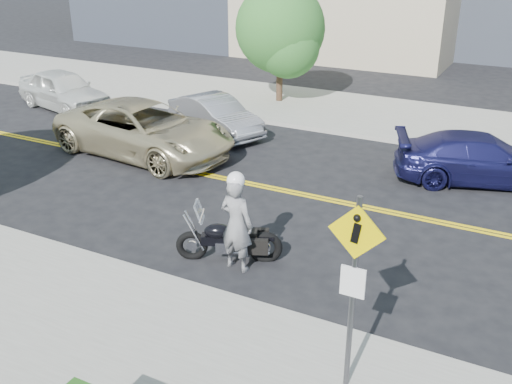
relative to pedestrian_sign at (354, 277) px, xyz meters
The scene contains 11 objects.
ground_plane 7.83m from the pedestrian_sign, 123.64° to the left, with size 120.00×120.00×0.00m, color black.
sidewalk_near 4.75m from the pedestrian_sign, 164.21° to the right, with size 60.00×5.00×0.15m, color #9E9B91.
sidewalk_far 14.56m from the pedestrian_sign, 106.91° to the left, with size 60.00×5.00×0.15m, color #9E9B91.
pedestrian_sign is the anchor object (origin of this frame).
motorcyclist 4.03m from the pedestrian_sign, 143.00° to the left, with size 0.75×0.52×2.07m.
motorcycle 4.49m from the pedestrian_sign, 143.01° to the left, with size 2.10×0.64×1.28m, color black, non-canonical shape.
suv 11.24m from the pedestrian_sign, 141.95° to the left, with size 2.62×5.68×1.58m, color #BEB28B.
parked_car_white 17.50m from the pedestrian_sign, 146.78° to the left, with size 1.72×4.27×1.45m, color white.
parked_car_silver 12.54m from the pedestrian_sign, 129.78° to the left, with size 1.33×3.80×1.25m, color #94959A.
parked_car_blue 9.41m from the pedestrian_sign, 87.31° to the left, with size 1.83×4.50×1.31m, color #1B1B52.
tree_far_a 15.94m from the pedestrian_sign, 118.94° to the left, with size 3.34×3.34×4.57m.
Camera 1 is at (6.21, -13.02, 6.23)m, focal length 42.00 mm.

